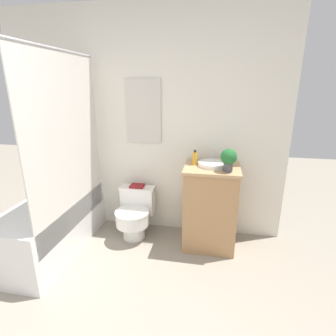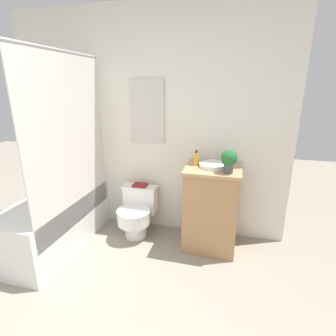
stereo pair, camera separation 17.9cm
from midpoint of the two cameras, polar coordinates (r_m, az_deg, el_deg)
name	(u,v)px [view 1 (the left image)]	position (r m, az deg, el deg)	size (l,w,h in m)	color
wall_back	(143,125)	(3.02, -7.28, 9.31)	(3.19, 0.07, 2.50)	silver
shower_area	(54,221)	(3.07, -25.19, -10.50)	(0.57, 1.33, 1.98)	white
toilet	(135,213)	(3.08, -8.93, -9.77)	(0.40, 0.50, 0.55)	white
vanity	(210,206)	(2.84, 7.36, -8.30)	(0.56, 0.51, 0.89)	#AD7F51
sink	(212,164)	(2.69, 7.77, 0.86)	(0.29, 0.33, 0.13)	white
soap_bottle	(195,158)	(2.71, 3.99, 2.12)	(0.06, 0.06, 0.16)	gold
potted_plant	(229,158)	(2.51, 11.09, 2.06)	(0.15, 0.15, 0.22)	#4C4C51
book_on_tank	(137,186)	(3.07, -8.38, -3.89)	(0.16, 0.13, 0.02)	maroon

